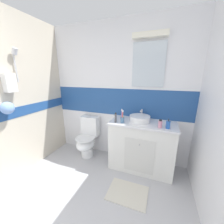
{
  "coord_description": "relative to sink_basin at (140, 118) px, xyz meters",
  "views": [
    {
      "loc": [
        0.76,
        0.07,
        1.58
      ],
      "look_at": [
        0.05,
        1.97,
        1.02
      ],
      "focal_mm": 21.33,
      "sensor_mm": 36.0,
      "label": 1
    }
  ],
  "objects": [
    {
      "name": "soap_dispenser",
      "position": [
        0.43,
        -0.16,
        0.0
      ],
      "size": [
        0.06,
        0.06,
        0.15
      ],
      "color": "#2659B2",
      "rests_on": "vanity_cabinet"
    },
    {
      "name": "vanity_cabinet",
      "position": [
        0.06,
        -0.02,
        -0.48
      ],
      "size": [
        1.05,
        0.51,
        0.85
      ],
      "color": "silver",
      "rests_on": "ground_plane"
    },
    {
      "name": "lotion_bottle_short",
      "position": [
        0.32,
        -0.17,
        0.0
      ],
      "size": [
        0.05,
        0.05,
        0.12
      ],
      "color": "pink",
      "rests_on": "vanity_cabinet"
    },
    {
      "name": "toothpaste_tube_upright",
      "position": [
        -0.36,
        -0.18,
        0.02
      ],
      "size": [
        0.03,
        0.03,
        0.16
      ],
      "color": "#4C4C51",
      "rests_on": "vanity_cabinet"
    },
    {
      "name": "sink_basin",
      "position": [
        0.0,
        0.0,
        0.0
      ],
      "size": [
        0.33,
        0.38,
        0.17
      ],
      "color": "white",
      "rests_on": "vanity_cabinet"
    },
    {
      "name": "toilet",
      "position": [
        -1.01,
        -0.01,
        -0.53
      ],
      "size": [
        0.37,
        0.5,
        0.81
      ],
      "color": "white",
      "rests_on": "ground_plane"
    },
    {
      "name": "wall_back_tiled",
      "position": [
        -0.45,
        0.28,
        0.36
      ],
      "size": [
        3.2,
        0.2,
        2.5
      ],
      "color": "white",
      "rests_on": "ground_plane"
    },
    {
      "name": "bath_mat",
      "position": [
        -0.02,
        -0.64,
        -0.9
      ],
      "size": [
        0.54,
        0.41,
        0.01
      ],
      "primitive_type": "cube",
      "color": "beige",
      "rests_on": "ground_plane"
    },
    {
      "name": "ground_plane",
      "position": [
        -0.46,
        -0.97,
        -0.92
      ],
      "size": [
        3.2,
        3.48,
        0.04
      ],
      "primitive_type": "cube",
      "color": "#B2B2B7"
    },
    {
      "name": "toothbrush_cup",
      "position": [
        -0.25,
        -0.16,
        0.01
      ],
      "size": [
        0.06,
        0.06,
        0.23
      ],
      "color": "#4C7299",
      "rests_on": "vanity_cabinet"
    }
  ]
}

